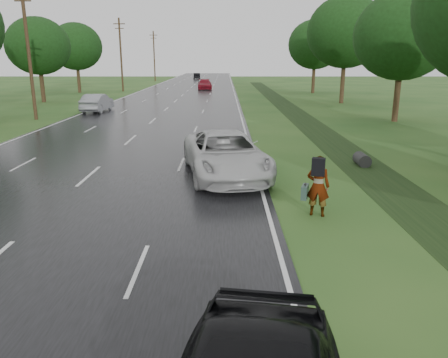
% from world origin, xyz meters
% --- Properties ---
extents(road, '(14.00, 180.00, 0.04)m').
position_xyz_m(road, '(0.00, 45.00, 0.02)').
color(road, black).
rests_on(road, ground).
extents(edge_stripe_east, '(0.12, 180.00, 0.01)m').
position_xyz_m(edge_stripe_east, '(6.75, 45.00, 0.04)').
color(edge_stripe_east, silver).
rests_on(edge_stripe_east, road).
extents(edge_stripe_west, '(0.12, 180.00, 0.01)m').
position_xyz_m(edge_stripe_west, '(-6.75, 45.00, 0.04)').
color(edge_stripe_west, silver).
rests_on(edge_stripe_west, road).
extents(center_line, '(0.12, 180.00, 0.01)m').
position_xyz_m(center_line, '(0.00, 45.00, 0.04)').
color(center_line, silver).
rests_on(center_line, road).
extents(drainage_ditch, '(2.20, 120.00, 0.56)m').
position_xyz_m(drainage_ditch, '(11.50, 18.71, 0.04)').
color(drainage_ditch, black).
rests_on(drainage_ditch, ground).
extents(utility_pole_mid, '(1.60, 0.26, 10.00)m').
position_xyz_m(utility_pole_mid, '(-9.20, 25.00, 5.20)').
color(utility_pole_mid, '#382717').
rests_on(utility_pole_mid, ground).
extents(utility_pole_far, '(1.60, 0.26, 10.00)m').
position_xyz_m(utility_pole_far, '(-9.20, 55.00, 5.20)').
color(utility_pole_far, '#382717').
rests_on(utility_pole_far, ground).
extents(utility_pole_distant, '(1.60, 0.26, 10.00)m').
position_xyz_m(utility_pole_distant, '(-9.20, 85.00, 5.20)').
color(utility_pole_distant, '#382717').
rests_on(utility_pole_distant, ground).
extents(tree_east_c, '(7.00, 7.00, 9.29)m').
position_xyz_m(tree_east_c, '(18.20, 24.00, 6.14)').
color(tree_east_c, '#382717').
rests_on(tree_east_c, ground).
extents(tree_east_d, '(8.00, 8.00, 10.76)m').
position_xyz_m(tree_east_d, '(17.80, 38.00, 7.15)').
color(tree_east_d, '#382717').
rests_on(tree_east_d, ground).
extents(tree_east_f, '(7.20, 7.20, 9.62)m').
position_xyz_m(tree_east_f, '(17.50, 52.00, 6.37)').
color(tree_east_f, '#382717').
rests_on(tree_east_f, ground).
extents(tree_west_d, '(6.60, 6.60, 8.80)m').
position_xyz_m(tree_west_d, '(-14.20, 39.00, 5.82)').
color(tree_west_d, '#382717').
rests_on(tree_west_d, ground).
extents(tree_west_f, '(7.00, 7.00, 9.29)m').
position_xyz_m(tree_west_f, '(-14.80, 53.00, 6.14)').
color(tree_west_f, '#382717').
rests_on(tree_west_f, ground).
extents(pedestrian, '(0.89, 0.90, 1.84)m').
position_xyz_m(pedestrian, '(8.17, 3.58, 0.95)').
color(pedestrian, '#A5998C').
rests_on(pedestrian, ground).
extents(white_pickup, '(3.91, 6.64, 1.73)m').
position_xyz_m(white_pickup, '(5.47, 8.03, 0.91)').
color(white_pickup, silver).
rests_on(white_pickup, road).
extents(silver_sedan, '(1.83, 4.77, 1.55)m').
position_xyz_m(silver_sedan, '(-5.80, 29.89, 0.82)').
color(silver_sedan, gray).
rests_on(silver_sedan, road).
extents(far_car_red, '(2.38, 5.27, 1.50)m').
position_xyz_m(far_car_red, '(2.39, 58.82, 0.79)').
color(far_car_red, maroon).
rests_on(far_car_red, road).
extents(far_car_dark, '(1.85, 4.22, 1.35)m').
position_xyz_m(far_car_dark, '(-1.00, 93.40, 0.71)').
color(far_car_dark, black).
rests_on(far_car_dark, road).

